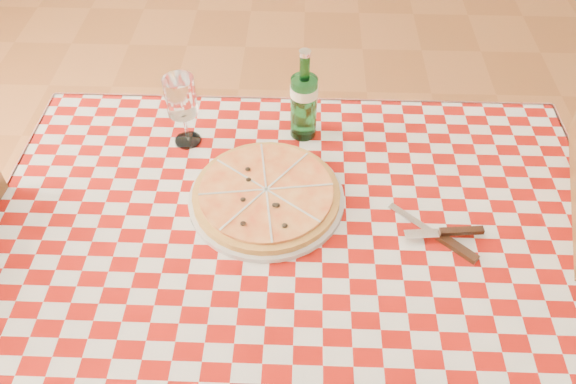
% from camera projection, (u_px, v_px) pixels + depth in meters
% --- Properties ---
extents(dining_table, '(1.20, 0.80, 0.75)m').
position_uv_depth(dining_table, '(296.00, 262.00, 1.23)').
color(dining_table, brown).
rests_on(dining_table, ground).
extents(tablecloth, '(1.30, 0.90, 0.01)m').
position_uv_depth(tablecloth, '(297.00, 235.00, 1.16)').
color(tablecloth, '#990F09').
rests_on(tablecloth, dining_table).
extents(pizza_plate, '(0.38, 0.38, 0.04)m').
position_uv_depth(pizza_plate, '(266.00, 194.00, 1.20)').
color(pizza_plate, '#C88E42').
rests_on(pizza_plate, tablecloth).
extents(water_bottle, '(0.07, 0.07, 0.23)m').
position_uv_depth(water_bottle, '(304.00, 95.00, 1.28)').
color(water_bottle, '#196529').
rests_on(water_bottle, tablecloth).
extents(wine_glass, '(0.09, 0.09, 0.18)m').
position_uv_depth(wine_glass, '(183.00, 111.00, 1.28)').
color(wine_glass, white).
rests_on(wine_glass, tablecloth).
extents(cutlery, '(0.27, 0.24, 0.02)m').
position_uv_depth(cutlery, '(439.00, 234.00, 1.14)').
color(cutlery, silver).
rests_on(cutlery, tablecloth).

